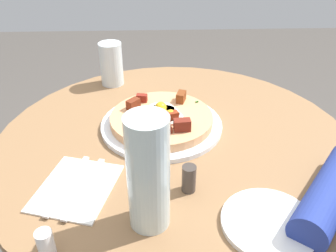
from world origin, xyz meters
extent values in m
cylinder|color=olive|center=(0.00, 0.00, 0.69)|extent=(0.86, 0.86, 0.03)
cylinder|color=#333338|center=(0.00, 0.00, 0.34)|extent=(0.10, 0.10, 0.67)
cylinder|color=navy|center=(0.22, 0.28, 0.73)|extent=(0.25, 0.22, 0.07)
cylinder|color=white|center=(-0.06, -0.03, 0.71)|extent=(0.30, 0.30, 0.01)
cylinder|color=tan|center=(-0.06, -0.03, 0.73)|extent=(0.25, 0.25, 0.02)
cylinder|color=white|center=(-0.05, -0.03, 0.74)|extent=(0.09, 0.09, 0.01)
sphere|color=yellow|center=(-0.05, -0.03, 0.75)|extent=(0.03, 0.03, 0.03)
cylinder|color=white|center=(-0.04, -0.01, 0.74)|extent=(0.06, 0.06, 0.01)
sphere|color=yellow|center=(-0.04, -0.01, 0.75)|extent=(0.03, 0.03, 0.03)
cylinder|color=white|center=(-0.08, -0.03, 0.74)|extent=(0.07, 0.07, 0.01)
sphere|color=yellow|center=(-0.08, -0.03, 0.75)|extent=(0.03, 0.03, 0.03)
cube|color=maroon|center=(-0.01, -0.02, 0.75)|extent=(0.03, 0.02, 0.02)
cube|color=maroon|center=(-0.03, -0.01, 0.75)|extent=(0.03, 0.04, 0.02)
cube|color=maroon|center=(0.01, 0.02, 0.75)|extent=(0.03, 0.04, 0.03)
cube|color=maroon|center=(0.02, -0.02, 0.75)|extent=(0.03, 0.02, 0.02)
cube|color=maroon|center=(-0.13, -0.08, 0.75)|extent=(0.02, 0.03, 0.02)
cube|color=maroon|center=(-0.09, -0.10, 0.75)|extent=(0.04, 0.04, 0.02)
cube|color=brown|center=(-0.13, 0.02, 0.75)|extent=(0.04, 0.03, 0.02)
cube|color=#387F2D|center=(0.01, -0.05, 0.74)|extent=(0.01, 0.00, 0.00)
cube|color=#387F2D|center=(-0.12, 0.06, 0.74)|extent=(0.01, 0.01, 0.00)
cube|color=#387F2D|center=(-0.06, -0.03, 0.74)|extent=(0.01, 0.01, 0.00)
cube|color=#387F2D|center=(-0.12, -0.09, 0.74)|extent=(0.01, 0.01, 0.00)
cube|color=#387F2D|center=(-0.05, -0.03, 0.74)|extent=(0.00, 0.01, 0.00)
cylinder|color=white|center=(0.27, 0.15, 0.71)|extent=(0.17, 0.17, 0.01)
cube|color=white|center=(0.16, -0.20, 0.71)|extent=(0.20, 0.18, 0.00)
cube|color=silver|center=(0.17, -0.19, 0.71)|extent=(0.18, 0.06, 0.00)
cube|color=silver|center=(0.16, -0.22, 0.71)|extent=(0.18, 0.06, 0.00)
cylinder|color=silver|center=(-0.31, -0.17, 0.77)|extent=(0.07, 0.07, 0.13)
cylinder|color=silver|center=(0.25, -0.06, 0.81)|extent=(0.07, 0.07, 0.22)
cylinder|color=white|center=(0.32, -0.22, 0.73)|extent=(0.03, 0.03, 0.05)
cylinder|color=#3F3833|center=(0.18, 0.02, 0.73)|extent=(0.03, 0.03, 0.06)
camera|label=1|loc=(0.71, -0.04, 1.20)|focal=38.79mm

